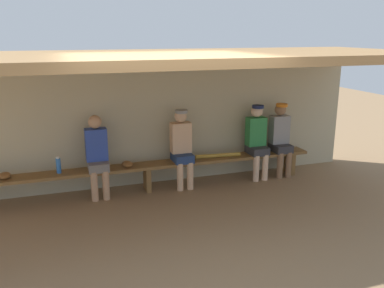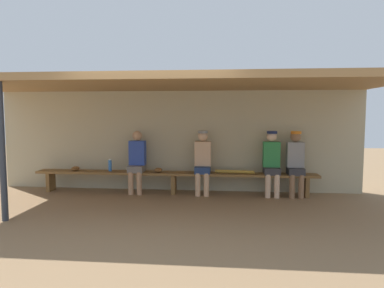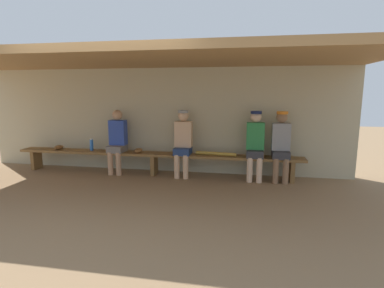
# 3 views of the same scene
# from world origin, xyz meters

# --- Properties ---
(ground_plane) EXTENTS (24.00, 24.00, 0.00)m
(ground_plane) POSITION_xyz_m (0.00, 0.00, 0.00)
(ground_plane) COLOR #8C6D4C
(back_wall) EXTENTS (8.00, 0.20, 2.20)m
(back_wall) POSITION_xyz_m (0.00, 2.00, 1.10)
(back_wall) COLOR #B7AD8C
(back_wall) RESTS_ON ground
(dugout_roof) EXTENTS (8.00, 2.80, 0.12)m
(dugout_roof) POSITION_xyz_m (0.00, 0.70, 2.26)
(dugout_roof) COLOR #9E7547
(dugout_roof) RESTS_ON back_wall
(bench) EXTENTS (6.00, 0.36, 0.46)m
(bench) POSITION_xyz_m (0.00, 1.55, 0.39)
(bench) COLOR brown
(bench) RESTS_ON ground
(player_rightmost) EXTENTS (0.34, 0.42, 1.34)m
(player_rightmost) POSITION_xyz_m (0.62, 1.55, 0.75)
(player_rightmost) COLOR navy
(player_rightmost) RESTS_ON ground
(player_middle) EXTENTS (0.34, 0.42, 1.34)m
(player_middle) POSITION_xyz_m (2.04, 1.55, 0.75)
(player_middle) COLOR #333338
(player_middle) RESTS_ON ground
(player_with_sunglasses) EXTENTS (0.34, 0.42, 1.34)m
(player_with_sunglasses) POSITION_xyz_m (2.52, 1.55, 0.75)
(player_with_sunglasses) COLOR #333338
(player_with_sunglasses) RESTS_ON ground
(player_in_red) EXTENTS (0.34, 0.42, 1.34)m
(player_in_red) POSITION_xyz_m (-0.80, 1.55, 0.73)
(player_in_red) COLOR slate
(player_in_red) RESTS_ON ground
(water_bottle_orange) EXTENTS (0.07, 0.07, 0.26)m
(water_bottle_orange) POSITION_xyz_m (-1.40, 1.57, 0.59)
(water_bottle_orange) COLOR blue
(water_bottle_orange) RESTS_ON bench
(baseball_glove_worn) EXTENTS (0.21, 0.26, 0.09)m
(baseball_glove_worn) POSITION_xyz_m (-0.33, 1.53, 0.51)
(baseball_glove_worn) COLOR brown
(baseball_glove_worn) RESTS_ON bench
(baseball_glove_dark_brown) EXTENTS (0.18, 0.25, 0.09)m
(baseball_glove_dark_brown) POSITION_xyz_m (-2.18, 1.56, 0.51)
(baseball_glove_dark_brown) COLOR brown
(baseball_glove_dark_brown) RESTS_ON bench
(baseball_bat) EXTENTS (0.82, 0.15, 0.07)m
(baseball_bat) POSITION_xyz_m (1.28, 1.55, 0.49)
(baseball_bat) COLOR #B28C33
(baseball_bat) RESTS_ON bench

